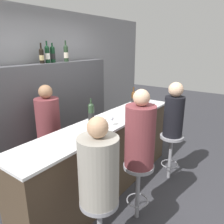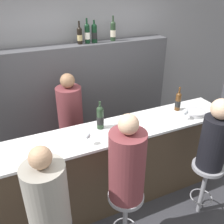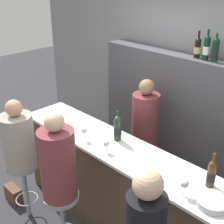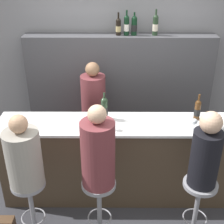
{
  "view_description": "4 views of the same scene",
  "coord_description": "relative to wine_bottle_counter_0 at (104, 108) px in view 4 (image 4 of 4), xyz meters",
  "views": [
    {
      "loc": [
        -2.2,
        -1.4,
        2.02
      ],
      "look_at": [
        0.06,
        0.21,
        1.17
      ],
      "focal_mm": 35.0,
      "sensor_mm": 36.0,
      "label": 1
    },
    {
      "loc": [
        -1.08,
        -1.9,
        2.54
      ],
      "look_at": [
        -0.08,
        0.29,
        1.26
      ],
      "focal_mm": 40.0,
      "sensor_mm": 36.0,
      "label": 2
    },
    {
      "loc": [
        1.78,
        -1.69,
        2.7
      ],
      "look_at": [
        -0.16,
        0.24,
        1.42
      ],
      "focal_mm": 50.0,
      "sensor_mm": 36.0,
      "label": 3
    },
    {
      "loc": [
        -0.09,
        -2.82,
        2.82
      ],
      "look_at": [
        -0.11,
        0.19,
        1.23
      ],
      "focal_mm": 50.0,
      "sensor_mm": 36.0,
      "label": 4
    }
  ],
  "objects": [
    {
      "name": "wine_bottle_backbar_0",
      "position": [
        0.17,
        1.12,
        0.68
      ],
      "size": [
        0.07,
        0.07,
        0.31
      ],
      "color": "black",
      "rests_on": "back_bar_cabinet"
    },
    {
      "name": "wall_back",
      "position": [
        0.19,
        1.34,
        0.11
      ],
      "size": [
        6.4,
        0.05,
        2.6
      ],
      "color": "gray",
      "rests_on": "ground_plane"
    },
    {
      "name": "wine_glass_1",
      "position": [
        0.09,
        -0.25,
        -0.05
      ],
      "size": [
        0.07,
        0.07,
        0.13
      ],
      "color": "silver",
      "rests_on": "bar_counter"
    },
    {
      "name": "metal_bowl",
      "position": [
        1.2,
        -0.19,
        -0.11
      ],
      "size": [
        0.25,
        0.25,
        0.05
      ],
      "color": "#B7B7BC",
      "rests_on": "bar_counter"
    },
    {
      "name": "wine_bottle_counter_1",
      "position": [
        1.07,
        0.0,
        -0.01
      ],
      "size": [
        0.07,
        0.07,
        0.32
      ],
      "color": "#4C2D14",
      "rests_on": "bar_counter"
    },
    {
      "name": "wine_bottle_backbar_2",
      "position": [
        0.38,
        1.12,
        0.69
      ],
      "size": [
        0.08,
        0.08,
        0.31
      ],
      "color": "black",
      "rests_on": "back_bar_cabinet"
    },
    {
      "name": "guest_seated_left",
      "position": [
        -0.76,
        -0.73,
        -0.14
      ],
      "size": [
        0.35,
        0.35,
        0.77
      ],
      "color": "gray",
      "rests_on": "bar_stool_left"
    },
    {
      "name": "wine_bottle_backbar_1",
      "position": [
        0.28,
        1.12,
        0.7
      ],
      "size": [
        0.07,
        0.07,
        0.33
      ],
      "color": "black",
      "rests_on": "back_bar_cabinet"
    },
    {
      "name": "back_bar_cabinet",
      "position": [
        0.19,
        1.12,
        -0.31
      ],
      "size": [
        2.68,
        0.28,
        1.75
      ],
      "color": "#4C4C51",
      "rests_on": "ground_plane"
    },
    {
      "name": "bar_stool_middle",
      "position": [
        -0.04,
        -0.73,
        -0.63
      ],
      "size": [
        0.35,
        0.35,
        0.72
      ],
      "color": "gray",
      "rests_on": "ground_plane"
    },
    {
      "name": "wine_glass_0",
      "position": [
        -0.24,
        -0.25,
        -0.04
      ],
      "size": [
        0.07,
        0.07,
        0.14
      ],
      "color": "silver",
      "rests_on": "bar_counter"
    },
    {
      "name": "bartender",
      "position": [
        -0.17,
        0.66,
        -0.49
      ],
      "size": [
        0.33,
        0.33,
        1.51
      ],
      "color": "brown",
      "rests_on": "ground_plane"
    },
    {
      "name": "wine_glass_2",
      "position": [
        0.98,
        -0.25,
        -0.04
      ],
      "size": [
        0.07,
        0.07,
        0.14
      ],
      "color": "silver",
      "rests_on": "bar_counter"
    },
    {
      "name": "wine_bottle_counter_0",
      "position": [
        0.0,
        0.0,
        0.0
      ],
      "size": [
        0.08,
        0.08,
        0.33
      ],
      "color": "#233823",
      "rests_on": "bar_counter"
    },
    {
      "name": "bar_counter",
      "position": [
        0.19,
        -0.1,
        -0.66
      ],
      "size": [
        2.86,
        0.55,
        1.05
      ],
      "color": "#473828",
      "rests_on": "ground_plane"
    },
    {
      "name": "wine_bottle_backbar_3",
      "position": [
        0.67,
        1.12,
        0.7
      ],
      "size": [
        0.08,
        0.08,
        0.35
      ],
      "color": "#233823",
      "rests_on": "back_bar_cabinet"
    },
    {
      "name": "guest_seated_right",
      "position": [
        0.99,
        -0.73,
        -0.11
      ],
      "size": [
        0.29,
        0.29,
        0.81
      ],
      "color": "black",
      "rests_on": "bar_stool_right"
    },
    {
      "name": "ground_plane",
      "position": [
        0.19,
        -0.35,
        -1.19
      ],
      "size": [
        16.0,
        16.0,
        0.0
      ],
      "primitive_type": "plane",
      "color": "#333338"
    },
    {
      "name": "bar_stool_right",
      "position": [
        0.99,
        -0.73,
        -0.63
      ],
      "size": [
        0.35,
        0.35,
        0.72
      ],
      "color": "gray",
      "rests_on": "ground_plane"
    },
    {
      "name": "bar_stool_left",
      "position": [
        -0.76,
        -0.73,
        -0.63
      ],
      "size": [
        0.35,
        0.35,
        0.72
      ],
      "color": "gray",
      "rests_on": "ground_plane"
    },
    {
      "name": "guest_seated_middle",
      "position": [
        -0.04,
        -0.73,
        -0.09
      ],
      "size": [
        0.33,
        0.33,
        0.87
      ],
      "color": "brown",
      "rests_on": "bar_stool_middle"
    }
  ]
}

